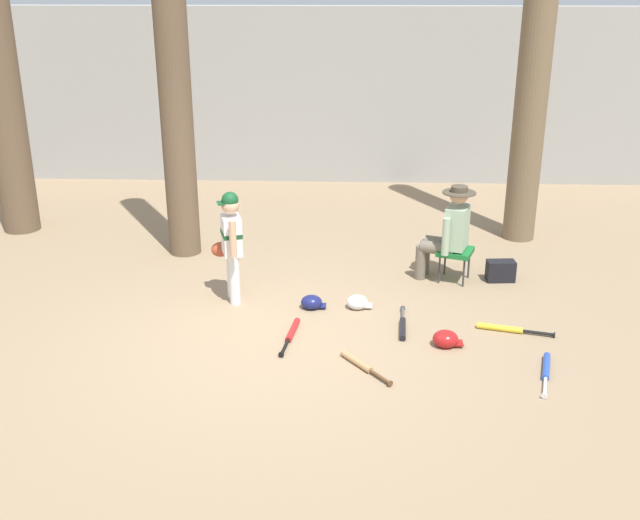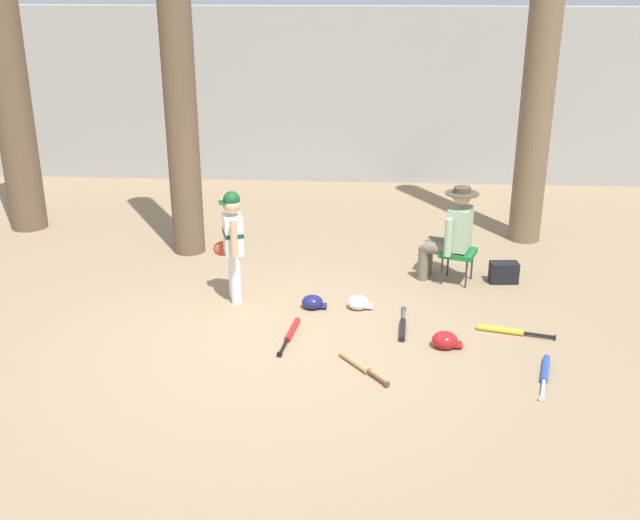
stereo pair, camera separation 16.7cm
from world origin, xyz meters
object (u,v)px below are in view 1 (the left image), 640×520
Objects in this scene: seated_spectator at (449,230)px; bat_red_barrel at (291,333)px; tree_behind_spectator at (537,44)px; bat_blue_youth at (546,370)px; bat_yellow_trainer at (506,329)px; batting_helmet_white at (358,302)px; handbag_beside_stool at (501,271)px; tree_far_left at (0,74)px; young_ballplayer at (231,240)px; bat_wood_tan at (360,364)px; bat_black_composite at (403,326)px; batting_helmet_navy at (312,302)px; batting_helmet_red at (446,339)px; tree_near_player at (174,71)px; folding_stool at (455,253)px.

bat_red_barrel is at bearing -137.71° from seated_spectator.
tree_behind_spectator reaches higher than bat_blue_youth.
bat_yellow_trainer is 1.66m from batting_helmet_white.
handbag_beside_stool is 7.23m from tree_far_left.
tree_behind_spectator is 5.07× the size of seated_spectator.
young_ballplayer reaches higher than bat_blue_youth.
bat_wood_tan is at bearing 178.83° from bat_blue_youth.
tree_behind_spectator is at bearing 82.49° from bat_blue_youth.
bat_black_composite is (5.42, -3.11, -2.21)m from tree_far_left.
batting_helmet_white is at bearing 90.86° from bat_wood_tan.
tree_far_left reaches higher than handbag_beside_stool.
batting_helmet_navy is at bearing 111.87° from bat_wood_tan.
bat_blue_youth is (6.72, -3.99, -2.21)m from tree_far_left.
young_ballplayer is at bearing 168.64° from batting_helmet_navy.
tree_behind_spectator is 4.84m from young_ballplayer.
batting_helmet_white is 1.26m from batting_helmet_red.
batting_helmet_navy is at bearing -11.36° from young_ballplayer.
batting_helmet_white is at bearing -27.67° from tree_far_left.
bat_wood_tan is (2.35, -3.10, -2.37)m from tree_near_player.
batting_helmet_navy is (1.81, -1.75, -2.34)m from tree_near_player.
bat_blue_youth is at bearing -38.11° from batting_helmet_white.
tree_far_left is 18.68× the size of batting_helmet_white.
bat_red_barrel is at bearing 174.02° from batting_helmet_red.
bat_yellow_trainer is at bearing -74.76° from folding_stool.
batting_helmet_red is (-0.29, -1.76, -0.29)m from folding_stool.
bat_wood_tan is 0.79× the size of bat_blue_youth.
batting_helmet_red is (-1.41, -3.42, -2.60)m from tree_behind_spectator.
folding_stool is 1.79× the size of batting_helmet_navy.
tree_near_player is 7.18× the size of bat_black_composite.
seated_spectator is at bearing -126.77° from tree_behind_spectator.
tree_near_player is 1.03× the size of tree_far_left.
batting_helmet_white reaches higher than bat_red_barrel.
folding_stool is at bearing 80.50° from batting_helmet_red.
tree_near_player reaches higher than bat_wood_tan.
tree_near_player is 6.93× the size of bat_yellow_trainer.
bat_black_composite is at bearing 9.62° from bat_red_barrel.
young_ballplayer is at bearing 133.70° from bat_wood_tan.
tree_behind_spectator reaches higher than tree_near_player.
folding_stool is at bearing 40.27° from bat_red_barrel.
handbag_beside_stool is at bearing -1.94° from seated_spectator.
batting_helmet_white is (4.94, -2.59, -2.18)m from tree_far_left.
batting_helmet_navy is (-0.54, 1.34, 0.04)m from bat_wood_tan.
batting_helmet_navy is (-2.28, -0.91, -0.06)m from handbag_beside_stool.
folding_stool reaches higher than handbag_beside_stool.
batting_helmet_navy reaches higher than bat_blue_youth.
young_ballplayer is 2.16m from bat_black_composite.
seated_spectator is at bearing 106.73° from bat_blue_youth.
batting_helmet_navy is at bearing -158.33° from handbag_beside_stool.
tree_far_left is 6.63m from bat_black_composite.
tree_far_left is 5.82m from bat_red_barrel.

